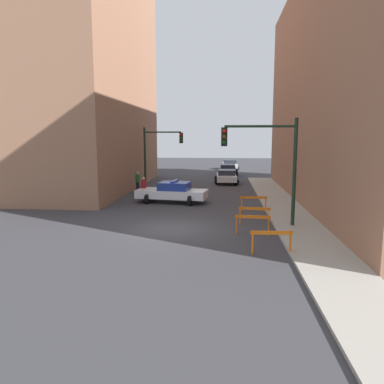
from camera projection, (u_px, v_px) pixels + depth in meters
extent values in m
plane|color=#38383D|center=(172.00, 228.00, 18.21)|extent=(120.00, 120.00, 0.00)
cube|color=#9E998E|center=(302.00, 230.00, 17.67)|extent=(2.40, 44.00, 0.12)
cube|color=#93664C|center=(52.00, 56.00, 31.38)|extent=(14.00, 20.00, 22.23)
cylinder|color=black|center=(294.00, 172.00, 18.05)|extent=(0.18, 0.18, 5.20)
cylinder|color=black|center=(260.00, 126.00, 17.87)|extent=(3.40, 0.12, 0.12)
cube|color=black|center=(224.00, 137.00, 18.08)|extent=(0.30, 0.22, 0.90)
sphere|color=red|center=(224.00, 131.00, 17.90)|extent=(0.18, 0.18, 0.18)
sphere|color=#4C3D0C|center=(224.00, 137.00, 17.94)|extent=(0.18, 0.18, 0.18)
sphere|color=#0C4219|center=(224.00, 142.00, 17.98)|extent=(0.18, 0.18, 0.18)
cylinder|color=black|center=(145.00, 158.00, 32.64)|extent=(0.18, 0.18, 5.20)
cylinder|color=black|center=(163.00, 132.00, 32.18)|extent=(3.20, 0.12, 0.12)
cube|color=black|center=(181.00, 138.00, 32.12)|extent=(0.30, 0.22, 0.90)
sphere|color=red|center=(181.00, 135.00, 31.93)|extent=(0.18, 0.18, 0.18)
sphere|color=#4C3D0C|center=(181.00, 138.00, 31.97)|extent=(0.18, 0.18, 0.18)
sphere|color=#0C4219|center=(181.00, 141.00, 32.01)|extent=(0.18, 0.18, 0.18)
cube|color=white|center=(172.00, 194.00, 25.25)|extent=(4.91, 2.49, 0.55)
cube|color=navy|center=(174.00, 186.00, 25.13)|extent=(2.18, 1.89, 0.52)
cylinder|color=black|center=(147.00, 199.00, 24.79)|extent=(0.31, 0.68, 0.66)
cylinder|color=black|center=(155.00, 195.00, 26.43)|extent=(0.31, 0.68, 0.66)
cylinder|color=black|center=(190.00, 201.00, 24.15)|extent=(0.31, 0.68, 0.66)
cylinder|color=black|center=(196.00, 197.00, 25.79)|extent=(0.31, 0.68, 0.66)
cube|color=#2633BF|center=(174.00, 181.00, 25.08)|extent=(0.39, 1.40, 0.12)
cube|color=silver|center=(226.00, 177.00, 35.63)|extent=(1.90, 4.34, 0.52)
cube|color=#232833|center=(226.00, 172.00, 35.38)|extent=(1.63, 1.84, 0.48)
cylinder|color=black|center=(218.00, 178.00, 37.03)|extent=(0.63, 0.23, 0.62)
cylinder|color=black|center=(234.00, 179.00, 36.93)|extent=(0.63, 0.23, 0.62)
cylinder|color=black|center=(218.00, 182.00, 34.40)|extent=(0.63, 0.23, 0.62)
cylinder|color=black|center=(236.00, 182.00, 34.30)|extent=(0.63, 0.23, 0.62)
cube|color=navy|center=(228.00, 171.00, 42.21)|extent=(1.92, 4.35, 0.52)
cube|color=#232833|center=(228.00, 167.00, 41.96)|extent=(1.63, 1.85, 0.48)
cylinder|color=black|center=(221.00, 172.00, 43.65)|extent=(0.63, 0.24, 0.62)
cylinder|color=black|center=(235.00, 172.00, 43.46)|extent=(0.63, 0.24, 0.62)
cylinder|color=black|center=(220.00, 174.00, 41.03)|extent=(0.63, 0.24, 0.62)
cylinder|color=black|center=(235.00, 174.00, 40.84)|extent=(0.63, 0.24, 0.62)
cube|color=silver|center=(230.00, 165.00, 50.37)|extent=(2.02, 4.39, 0.52)
cube|color=#232833|center=(230.00, 162.00, 50.13)|extent=(1.68, 1.89, 0.48)
cylinder|color=black|center=(223.00, 166.00, 51.76)|extent=(0.63, 0.25, 0.62)
cylinder|color=black|center=(235.00, 166.00, 51.70)|extent=(0.63, 0.25, 0.62)
cylinder|color=black|center=(224.00, 168.00, 49.12)|extent=(0.63, 0.25, 0.62)
cylinder|color=black|center=(237.00, 168.00, 49.06)|extent=(0.63, 0.25, 0.62)
cylinder|color=#474C66|center=(144.00, 195.00, 26.04)|extent=(0.35, 0.35, 0.82)
cylinder|color=maroon|center=(144.00, 185.00, 25.94)|extent=(0.46, 0.46, 0.62)
sphere|color=tan|center=(144.00, 179.00, 25.87)|extent=(0.28, 0.28, 0.22)
cylinder|color=black|center=(138.00, 187.00, 29.93)|extent=(0.34, 0.34, 0.82)
cylinder|color=#236633|center=(138.00, 178.00, 29.82)|extent=(0.44, 0.44, 0.62)
sphere|color=tan|center=(138.00, 173.00, 29.76)|extent=(0.27, 0.27, 0.22)
cube|color=orange|center=(272.00, 233.00, 14.16)|extent=(1.60, 0.14, 0.14)
cube|color=orange|center=(252.00, 242.00, 14.23)|extent=(0.06, 0.16, 0.90)
cube|color=orange|center=(290.00, 243.00, 14.19)|extent=(0.06, 0.16, 0.90)
cube|color=orange|center=(253.00, 217.00, 16.94)|extent=(1.60, 0.17, 0.14)
cube|color=orange|center=(236.00, 224.00, 17.11)|extent=(0.06, 0.16, 0.90)
cube|color=orange|center=(268.00, 226.00, 16.88)|extent=(0.06, 0.16, 0.90)
cube|color=orange|center=(254.00, 209.00, 18.87)|extent=(1.59, 0.24, 0.14)
cube|color=orange|center=(240.00, 215.00, 19.08)|extent=(0.07, 0.16, 0.90)
cube|color=orange|center=(269.00, 217.00, 18.78)|extent=(0.07, 0.16, 0.90)
cube|color=orange|center=(254.00, 197.00, 22.30)|extent=(1.60, 0.15, 0.14)
cube|color=orange|center=(241.00, 204.00, 22.37)|extent=(0.06, 0.16, 0.90)
cube|color=orange|center=(266.00, 204.00, 22.34)|extent=(0.06, 0.16, 0.90)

